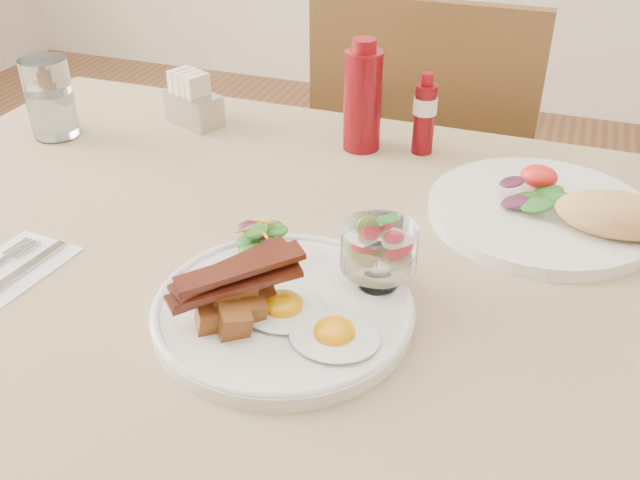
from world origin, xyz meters
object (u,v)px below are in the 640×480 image
(main_plate, at_px, (283,311))
(water_glass, at_px, (51,103))
(second_plate, at_px, (558,211))
(ketchup_bottle, at_px, (363,99))
(table, at_px, (318,315))
(sugar_caddy, at_px, (193,102))
(chair_far, at_px, (424,182))
(hot_sauce_bottle, at_px, (424,115))
(fruit_cup, at_px, (379,248))

(main_plate, bearing_deg, water_glass, 149.25)
(second_plate, bearing_deg, ketchup_bottle, 155.79)
(table, bearing_deg, second_plate, 33.72)
(second_plate, relative_size, sugar_caddy, 2.79)
(chair_far, height_order, hot_sauce_bottle, chair_far)
(chair_far, xyz_separation_m, ketchup_bottle, (-0.04, -0.35, 0.31))
(chair_far, distance_m, ketchup_bottle, 0.47)
(ketchup_bottle, xyz_separation_m, sugar_caddy, (-0.29, -0.00, -0.04))
(chair_far, relative_size, second_plate, 3.05)
(second_plate, relative_size, water_glass, 2.41)
(main_plate, relative_size, fruit_cup, 3.30)
(chair_far, height_order, ketchup_bottle, chair_far)
(fruit_cup, relative_size, ketchup_bottle, 0.49)
(main_plate, relative_size, sugar_caddy, 2.56)
(main_plate, xyz_separation_m, water_glass, (-0.53, 0.31, 0.05))
(fruit_cup, distance_m, second_plate, 0.29)
(sugar_caddy, bearing_deg, water_glass, -123.81)
(sugar_caddy, xyz_separation_m, water_glass, (-0.19, -0.12, 0.02))
(fruit_cup, xyz_separation_m, water_glass, (-0.61, 0.24, -0.01))
(ketchup_bottle, height_order, hot_sauce_bottle, ketchup_bottle)
(fruit_cup, bearing_deg, table, 150.56)
(table, bearing_deg, ketchup_bottle, 97.50)
(chair_far, bearing_deg, second_plate, -61.34)
(hot_sauce_bottle, relative_size, sugar_caddy, 1.16)
(chair_far, bearing_deg, water_glass, -138.04)
(sugar_caddy, height_order, water_glass, water_glass)
(chair_far, xyz_separation_m, water_glass, (-0.52, -0.47, 0.28))
(chair_far, height_order, main_plate, chair_far)
(water_glass, bearing_deg, chair_far, 41.96)
(chair_far, relative_size, sugar_caddy, 8.52)
(table, distance_m, chair_far, 0.68)
(second_plate, relative_size, hot_sauce_bottle, 2.40)
(water_glass, bearing_deg, hot_sauce_bottle, 13.59)
(main_plate, distance_m, ketchup_bottle, 0.44)
(fruit_cup, relative_size, hot_sauce_bottle, 0.67)
(table, relative_size, chair_far, 1.43)
(table, distance_m, hot_sauce_bottle, 0.37)
(fruit_cup, xyz_separation_m, second_plate, (0.18, 0.23, -0.04))
(main_plate, relative_size, ketchup_bottle, 1.62)
(chair_far, relative_size, main_plate, 3.32)
(table, bearing_deg, water_glass, 159.69)
(ketchup_bottle, bearing_deg, fruit_cup, -70.44)
(sugar_caddy, bearing_deg, main_plate, -28.16)
(ketchup_bottle, distance_m, sugar_caddy, 0.30)
(second_plate, bearing_deg, main_plate, -131.19)
(main_plate, bearing_deg, chair_far, 90.37)
(table, bearing_deg, chair_far, 90.00)
(second_plate, xyz_separation_m, ketchup_bottle, (-0.31, 0.14, 0.06))
(table, height_order, ketchup_bottle, ketchup_bottle)
(hot_sauce_bottle, bearing_deg, main_plate, -95.89)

